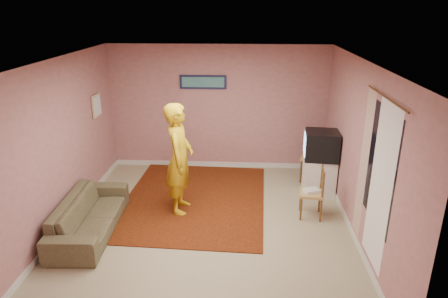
# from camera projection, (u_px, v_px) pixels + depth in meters

# --- Properties ---
(ground) EXTENTS (5.00, 5.00, 0.00)m
(ground) POSITION_uv_depth(u_px,v_px,m) (208.00, 226.00, 6.38)
(ground) COLOR gray
(ground) RESTS_ON ground
(wall_back) EXTENTS (4.50, 0.02, 2.60)m
(wall_back) POSITION_uv_depth(u_px,v_px,m) (218.00, 108.00, 8.28)
(wall_back) COLOR #B37579
(wall_back) RESTS_ON ground
(wall_front) EXTENTS (4.50, 0.02, 2.60)m
(wall_front) POSITION_uv_depth(u_px,v_px,m) (179.00, 245.00, 3.59)
(wall_front) COLOR #B37579
(wall_front) RESTS_ON ground
(wall_left) EXTENTS (0.02, 5.00, 2.60)m
(wall_left) POSITION_uv_depth(u_px,v_px,m) (59.00, 147.00, 6.05)
(wall_left) COLOR #B37579
(wall_left) RESTS_ON ground
(wall_right) EXTENTS (0.02, 5.00, 2.60)m
(wall_right) POSITION_uv_depth(u_px,v_px,m) (360.00, 153.00, 5.82)
(wall_right) COLOR #B37579
(wall_right) RESTS_ON ground
(ceiling) EXTENTS (4.50, 5.00, 0.02)m
(ceiling) POSITION_uv_depth(u_px,v_px,m) (205.00, 61.00, 5.49)
(ceiling) COLOR silver
(ceiling) RESTS_ON wall_back
(baseboard_back) EXTENTS (4.50, 0.02, 0.10)m
(baseboard_back) POSITION_uv_depth(u_px,v_px,m) (218.00, 164.00, 8.70)
(baseboard_back) COLOR silver
(baseboard_back) RESTS_ON ground
(baseboard_left) EXTENTS (0.02, 5.00, 0.10)m
(baseboard_left) POSITION_uv_depth(u_px,v_px,m) (70.00, 219.00, 6.48)
(baseboard_left) COLOR silver
(baseboard_left) RESTS_ON ground
(baseboard_right) EXTENTS (0.02, 5.00, 0.10)m
(baseboard_right) POSITION_uv_depth(u_px,v_px,m) (350.00, 227.00, 6.24)
(baseboard_right) COLOR silver
(baseboard_right) RESTS_ON ground
(window) EXTENTS (0.01, 1.10, 1.50)m
(window) POSITION_uv_depth(u_px,v_px,m) (380.00, 167.00, 4.92)
(window) COLOR black
(window) RESTS_ON wall_right
(curtain_sheer) EXTENTS (0.01, 0.75, 2.10)m
(curtain_sheer) POSITION_uv_depth(u_px,v_px,m) (380.00, 187.00, 4.85)
(curtain_sheer) COLOR white
(curtain_sheer) RESTS_ON wall_right
(curtain_floral) EXTENTS (0.01, 0.35, 2.10)m
(curtain_floral) POSITION_uv_depth(u_px,v_px,m) (364.00, 165.00, 5.51)
(curtain_floral) COLOR beige
(curtain_floral) RESTS_ON wall_right
(curtain_rod) EXTENTS (0.02, 1.40, 0.02)m
(curtain_rod) POSITION_uv_depth(u_px,v_px,m) (386.00, 98.00, 4.62)
(curtain_rod) COLOR brown
(curtain_rod) RESTS_ON wall_right
(picture_back) EXTENTS (0.95, 0.04, 0.28)m
(picture_back) POSITION_uv_depth(u_px,v_px,m) (203.00, 82.00, 8.07)
(picture_back) COLOR #141839
(picture_back) RESTS_ON wall_back
(picture_left) EXTENTS (0.04, 0.38, 0.42)m
(picture_left) POSITION_uv_depth(u_px,v_px,m) (97.00, 106.00, 7.46)
(picture_left) COLOR #C1B285
(picture_left) RESTS_ON wall_left
(area_rug) EXTENTS (2.61, 3.21, 0.02)m
(area_rug) POSITION_uv_depth(u_px,v_px,m) (195.00, 200.00, 7.21)
(area_rug) COLOR black
(area_rug) RESTS_ON ground
(tv_cabinet) EXTENTS (0.55, 0.50, 0.70)m
(tv_cabinet) POSITION_uv_depth(u_px,v_px,m) (319.00, 176.00, 7.37)
(tv_cabinet) COLOR white
(tv_cabinet) RESTS_ON ground
(crt_tv) EXTENTS (0.65, 0.59, 0.51)m
(crt_tv) POSITION_uv_depth(u_px,v_px,m) (321.00, 145.00, 7.16)
(crt_tv) COLOR black
(crt_tv) RESTS_ON tv_cabinet
(chair_a) EXTENTS (0.57, 0.55, 0.55)m
(chair_a) POSITION_uv_depth(u_px,v_px,m) (314.00, 151.00, 7.81)
(chair_a) COLOR tan
(chair_a) RESTS_ON ground
(dvd_player) EXTENTS (0.39, 0.31, 0.06)m
(dvd_player) POSITION_uv_depth(u_px,v_px,m) (314.00, 155.00, 7.84)
(dvd_player) COLOR #A0A0A5
(dvd_player) RESTS_ON chair_a
(blue_throw) EXTENTS (0.37, 0.05, 0.39)m
(blue_throw) POSITION_uv_depth(u_px,v_px,m) (313.00, 139.00, 7.92)
(blue_throw) COLOR #91B1ED
(blue_throw) RESTS_ON chair_a
(chair_b) EXTENTS (0.41, 0.43, 0.47)m
(chair_b) POSITION_uv_depth(u_px,v_px,m) (312.00, 187.00, 6.50)
(chair_b) COLOR tan
(chair_b) RESTS_ON ground
(game_console) EXTENTS (0.29, 0.24, 0.05)m
(game_console) POSITION_uv_depth(u_px,v_px,m) (312.00, 190.00, 6.53)
(game_console) COLOR white
(game_console) RESTS_ON chair_b
(sofa) EXTENTS (0.84, 1.96, 0.56)m
(sofa) POSITION_uv_depth(u_px,v_px,m) (90.00, 215.00, 6.14)
(sofa) COLOR brown
(sofa) RESTS_ON ground
(person) EXTENTS (0.46, 0.69, 1.88)m
(person) POSITION_uv_depth(u_px,v_px,m) (179.00, 159.00, 6.57)
(person) COLOR gold
(person) RESTS_ON ground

